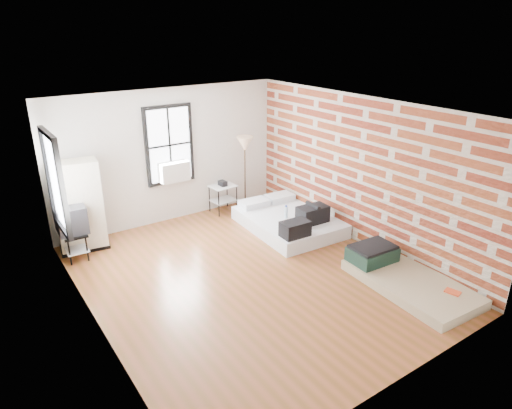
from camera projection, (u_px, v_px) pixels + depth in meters
ground at (250, 277)px, 7.70m from camera, size 6.00×6.00×0.00m
room_shell at (249, 171)px, 7.45m from camera, size 5.02×6.02×2.80m
mattress_main at (289, 220)px, 9.42m from camera, size 1.67×2.20×0.68m
mattress_bare at (401, 276)px, 7.46m from camera, size 1.23×2.16×0.45m
wardrobe at (79, 206)px, 8.36m from camera, size 0.92×0.61×1.71m
side_table at (223, 191)px, 10.17m from camera, size 0.58×0.48×0.73m
floor_lamp at (245, 147)px, 10.06m from camera, size 0.36×0.36×1.66m
tv_stand at (71, 220)px, 8.11m from camera, size 0.53×0.73×1.00m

